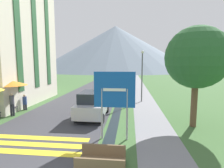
% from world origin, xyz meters
% --- Properties ---
extents(ground_plane, '(160.00, 160.00, 0.00)m').
position_xyz_m(ground_plane, '(0.00, 20.00, 0.00)').
color(ground_plane, '#3D6033').
extents(road, '(6.40, 60.00, 0.01)m').
position_xyz_m(road, '(-2.50, 30.00, 0.00)').
color(road, '#38383D').
rests_on(road, ground_plane).
extents(footpath, '(2.20, 60.00, 0.01)m').
position_xyz_m(footpath, '(3.60, 30.00, 0.00)').
color(footpath, slate).
rests_on(footpath, ground_plane).
extents(drainage_channel, '(0.60, 60.00, 0.00)m').
position_xyz_m(drainage_channel, '(1.20, 30.00, 0.00)').
color(drainage_channel, black).
rests_on(drainage_channel, ground_plane).
extents(crosswalk_marking, '(5.44, 1.84, 0.01)m').
position_xyz_m(crosswalk_marking, '(-2.50, 3.82, 0.01)').
color(crosswalk_marking, yellow).
rests_on(crosswalk_marking, ground_plane).
extents(mountain_distant, '(81.58, 81.58, 23.42)m').
position_xyz_m(mountain_distant, '(-5.83, 91.44, 11.71)').
color(mountain_distant, slate).
rests_on(mountain_distant, ground_plane).
extents(hotel_building, '(6.25, 9.42, 12.18)m').
position_xyz_m(hotel_building, '(-9.40, 12.00, 6.53)').
color(hotel_building, beige).
rests_on(hotel_building, ground_plane).
extents(road_sign, '(2.01, 0.11, 3.36)m').
position_xyz_m(road_sign, '(1.44, 4.80, 2.22)').
color(road_sign, '#9E9EA3').
rests_on(road_sign, ground_plane).
extents(footbridge, '(1.70, 1.10, 0.65)m').
position_xyz_m(footbridge, '(1.20, 2.31, 0.23)').
color(footbridge, brown).
rests_on(footbridge, ground_plane).
extents(parked_car_near, '(1.92, 3.91, 1.82)m').
position_xyz_m(parked_car_near, '(-0.40, 8.24, 0.91)').
color(parked_car_near, '#B2B2B7').
rests_on(parked_car_near, ground_plane).
extents(parked_car_far, '(1.76, 3.88, 1.82)m').
position_xyz_m(parked_car_far, '(-0.66, 19.58, 0.91)').
color(parked_car_far, '#A31919').
rests_on(parked_car_far, ground_plane).
extents(cafe_chair_far_left, '(0.40, 0.40, 0.85)m').
position_xyz_m(cafe_chair_far_left, '(-6.79, 9.77, 0.51)').
color(cafe_chair_far_left, '#232328').
rests_on(cafe_chair_far_left, ground_plane).
extents(cafe_chair_middle, '(0.40, 0.40, 0.85)m').
position_xyz_m(cafe_chair_middle, '(-6.60, 8.52, 0.51)').
color(cafe_chair_middle, '#232328').
rests_on(cafe_chair_middle, ground_plane).
extents(cafe_umbrella_middle_orange, '(2.14, 2.14, 2.47)m').
position_xyz_m(cafe_umbrella_middle_orange, '(-6.61, 8.64, 2.29)').
color(cafe_umbrella_middle_orange, '#B7B2A8').
rests_on(cafe_umbrella_middle_orange, ground_plane).
extents(person_standing_terrace, '(0.32, 0.32, 1.69)m').
position_xyz_m(person_standing_terrace, '(-6.20, 7.90, 0.98)').
color(person_standing_terrace, '#282833').
rests_on(person_standing_terrace, ground_plane).
extents(person_seated_far, '(0.32, 0.32, 1.28)m').
position_xyz_m(person_seated_far, '(-6.26, 9.51, 0.71)').
color(person_seated_far, '#282833').
rests_on(person_seated_far, ground_plane).
extents(streetlamp, '(0.28, 0.28, 4.98)m').
position_xyz_m(streetlamp, '(3.34, 13.69, 2.96)').
color(streetlamp, '#515156').
rests_on(streetlamp, ground_plane).
extents(tree_by_path, '(3.58, 3.58, 5.89)m').
position_xyz_m(tree_by_path, '(5.97, 7.07, 4.08)').
color(tree_by_path, brown).
rests_on(tree_by_path, ground_plane).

